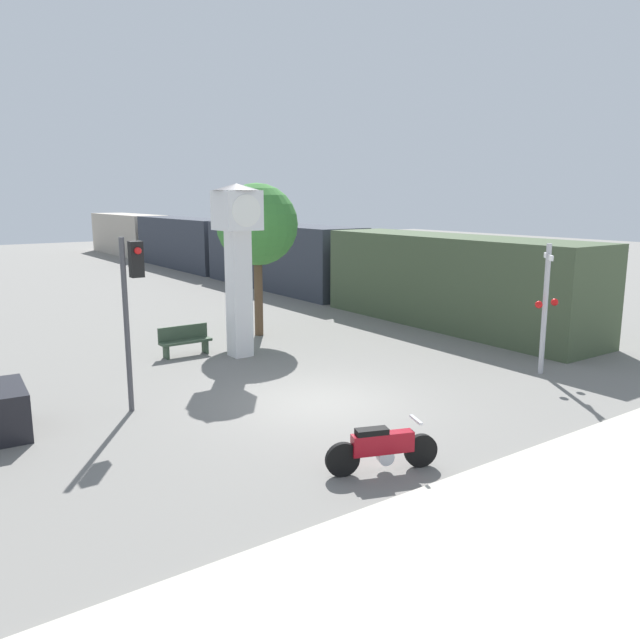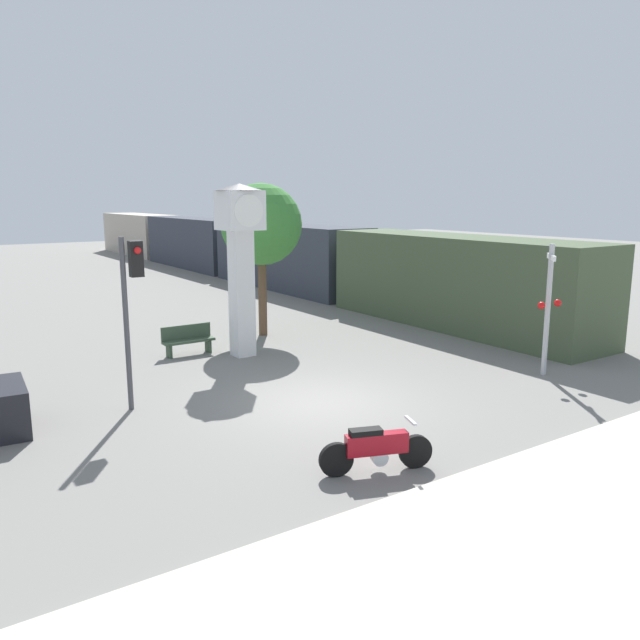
# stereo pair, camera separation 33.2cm
# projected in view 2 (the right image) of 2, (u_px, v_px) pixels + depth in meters

# --- Properties ---
(ground_plane) EXTENTS (120.00, 120.00, 0.00)m
(ground_plane) POSITION_uv_depth(u_px,v_px,m) (321.00, 403.00, 14.83)
(ground_plane) COLOR slate
(sidewalk_strip) EXTENTS (36.00, 6.00, 0.10)m
(sidewalk_strip) POSITION_uv_depth(u_px,v_px,m) (634.00, 550.00, 8.54)
(sidewalk_strip) COLOR #BCB7A8
(sidewalk_strip) RESTS_ON ground_plane
(motorcycle) EXTENTS (2.01, 0.84, 0.93)m
(motorcycle) POSITION_uv_depth(u_px,v_px,m) (376.00, 448.00, 11.01)
(motorcycle) COLOR black
(motorcycle) RESTS_ON ground_plane
(clock_tower) EXTENTS (1.39, 1.39, 5.21)m
(clock_tower) POSITION_uv_depth(u_px,v_px,m) (240.00, 243.00, 18.63)
(clock_tower) COLOR white
(clock_tower) RESTS_ON ground_plane
(freight_train) EXTENTS (2.80, 49.01, 3.40)m
(freight_train) POSITION_uv_depth(u_px,v_px,m) (236.00, 248.00, 38.52)
(freight_train) COLOR #425138
(freight_train) RESTS_ON ground_plane
(traffic_light) EXTENTS (0.50, 0.35, 3.95)m
(traffic_light) POSITION_uv_depth(u_px,v_px,m) (131.00, 292.00, 13.93)
(traffic_light) COLOR #47474C
(traffic_light) RESTS_ON ground_plane
(railroad_crossing_signal) EXTENTS (0.90, 0.82, 3.59)m
(railroad_crossing_signal) POSITION_uv_depth(u_px,v_px,m) (548.00, 304.00, 16.81)
(railroad_crossing_signal) COLOR #B7B7BC
(railroad_crossing_signal) RESTS_ON ground_plane
(street_tree) EXTENTS (2.81, 2.81, 5.29)m
(street_tree) POSITION_uv_depth(u_px,v_px,m) (261.00, 225.00, 21.43)
(street_tree) COLOR brown
(street_tree) RESTS_ON ground_plane
(bench) EXTENTS (1.60, 0.44, 0.92)m
(bench) POSITION_uv_depth(u_px,v_px,m) (188.00, 339.00, 19.29)
(bench) COLOR #384C38
(bench) RESTS_ON ground_plane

